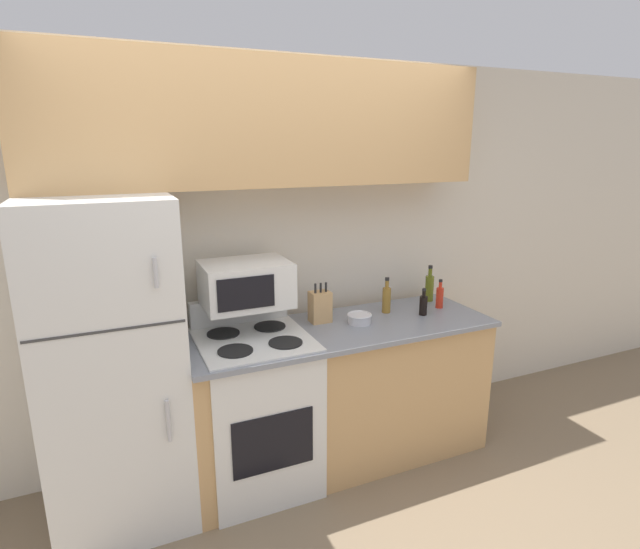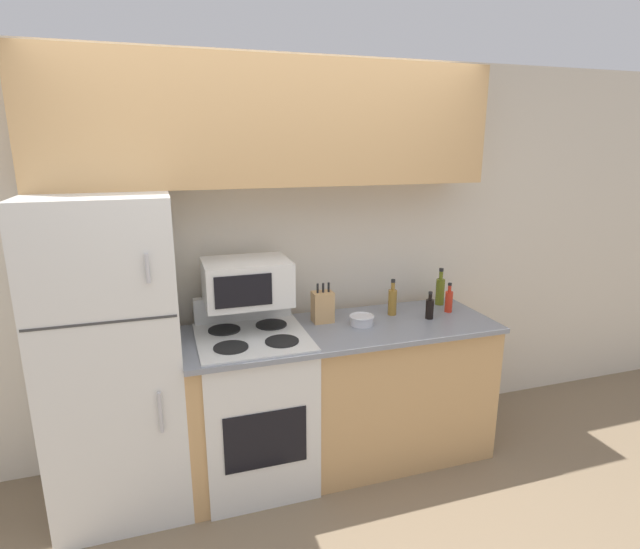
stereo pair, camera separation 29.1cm
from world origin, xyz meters
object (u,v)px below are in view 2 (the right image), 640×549
object	(u,v)px
bottle_vinegar	(392,301)
bottle_soy_sauce	(430,308)
knife_block	(323,307)
bottle_olive_oil	(440,290)
refrigerator	(114,356)
microwave	(247,282)
bowl	(362,320)
bottle_hot_sauce	(449,301)
stove	(255,406)

from	to	relation	value
bottle_vinegar	bottle_soy_sauce	bearing A→B (deg)	-35.93
knife_block	bottle_vinegar	distance (m)	0.48
knife_block	bottle_olive_oil	bearing A→B (deg)	5.36
bottle_vinegar	refrigerator	bearing A→B (deg)	-177.98
microwave	knife_block	bearing A→B (deg)	0.36
microwave	bottle_olive_oil	bearing A→B (deg)	3.63
bowl	bottle_soy_sauce	bearing A→B (deg)	-3.34
bottle_olive_oil	bottle_soy_sauce	bearing A→B (deg)	-132.40
bottle_hot_sauce	knife_block	bearing A→B (deg)	174.99
refrigerator	bowl	xyz separation A→B (m)	(1.44, -0.05, 0.07)
stove	bottle_hot_sauce	size ratio (longest dim) A/B	5.49
microwave	knife_block	distance (m)	0.51
stove	bottle_vinegar	distance (m)	1.10
refrigerator	stove	xyz separation A→B (m)	(0.75, -0.05, -0.41)
bowl	bottle_olive_oil	distance (m)	0.71
knife_block	bottle_soy_sauce	bearing A→B (deg)	-12.89
refrigerator	bottle_soy_sauce	xyz separation A→B (m)	(1.90, -0.08, 0.11)
stove	bottle_hot_sauce	bearing A→B (deg)	2.10
microwave	bottle_vinegar	xyz separation A→B (m)	(0.95, -0.01, -0.21)
stove	bottle_hot_sauce	world-z (taller)	bottle_hot_sauce
bottle_soy_sauce	bottle_vinegar	size ratio (longest dim) A/B	0.75
bottle_soy_sauce	bottle_olive_oil	bearing A→B (deg)	47.60
refrigerator	bottle_soy_sauce	size ratio (longest dim) A/B	9.87
bottle_olive_oil	bottle_soy_sauce	world-z (taller)	bottle_olive_oil
stove	bottle_olive_oil	world-z (taller)	bottle_olive_oil
refrigerator	knife_block	size ratio (longest dim) A/B	6.94
knife_block	bottle_soy_sauce	size ratio (longest dim) A/B	1.42
refrigerator	stove	size ratio (longest dim) A/B	1.62
microwave	bowl	xyz separation A→B (m)	(0.69, -0.12, -0.27)
bowl	knife_block	bearing A→B (deg)	149.24
stove	bowl	xyz separation A→B (m)	(0.69, -0.00, 0.48)
bottle_vinegar	bottle_hot_sauce	xyz separation A→B (m)	(0.38, -0.06, -0.02)
bottle_hot_sauce	stove	bearing A→B (deg)	-177.90
bottle_vinegar	bottle_olive_oil	bearing A→B (deg)	13.07
bowl	bottle_vinegar	bearing A→B (deg)	23.55
bottle_soy_sauce	bottle_hot_sauce	bearing A→B (deg)	22.57
microwave	bottle_hot_sauce	bearing A→B (deg)	-3.11
refrigerator	microwave	size ratio (longest dim) A/B	3.56
microwave	bottle_soy_sauce	bearing A→B (deg)	-7.51
bowl	bottle_hot_sauce	size ratio (longest dim) A/B	0.78
refrigerator	microwave	bearing A→B (deg)	5.27
knife_block	bottle_soy_sauce	distance (m)	0.69
bottle_olive_oil	bottle_hot_sauce	world-z (taller)	bottle_olive_oil
knife_block	bottle_olive_oil	distance (m)	0.89
refrigerator	knife_block	bearing A→B (deg)	3.38
microwave	bottle_vinegar	bearing A→B (deg)	-0.56
refrigerator	bowl	distance (m)	1.44
bottle_olive_oil	bowl	bearing A→B (deg)	-162.70
microwave	bowl	distance (m)	0.75
refrigerator	microwave	world-z (taller)	refrigerator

